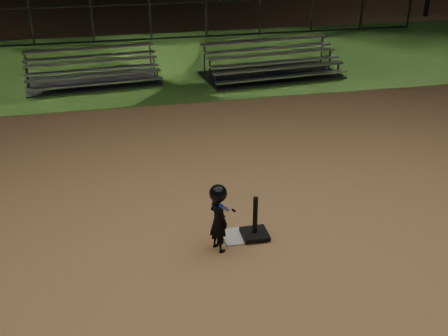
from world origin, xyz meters
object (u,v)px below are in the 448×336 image
Objects in this scene: child_batter at (218,216)px; batting_tee at (255,229)px; bleacher_right at (272,70)px; home_plate at (239,236)px; bleacher_left at (93,77)px.

batting_tee is at bearing -96.26° from child_batter.
batting_tee is at bearing -114.46° from bleacher_right.
batting_tee reaches higher than home_plate.
home_plate is 0.69m from child_batter.
child_batter is 8.63m from bleacher_right.
batting_tee is 0.18× the size of bleacher_left.
child_batter reaches higher than home_plate.
bleacher_left is 4.93m from bleacher_right.
child_batter is at bearing -117.71° from bleacher_right.
batting_tee is (0.23, -0.06, 0.12)m from home_plate.
bleacher_right is (4.91, -0.43, 0.01)m from bleacher_left.
bleacher_left is 0.92× the size of bleacher_right.
bleacher_right is at bearing 69.65° from home_plate.
child_batter reaches higher than batting_tee.
batting_tee is at bearing -14.20° from home_plate.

